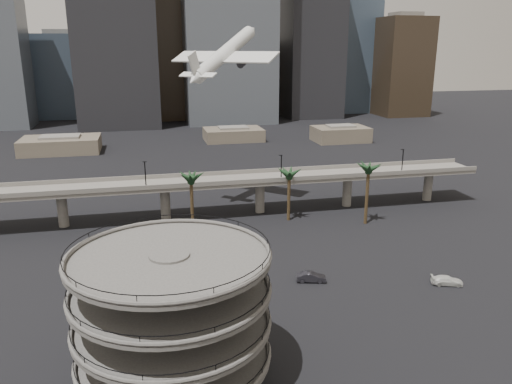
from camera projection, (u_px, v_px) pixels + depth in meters
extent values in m
plane|color=black|center=(275.00, 349.00, 64.61)|extent=(700.00, 700.00, 0.00)
cylinder|color=#514E4B|center=(173.00, 322.00, 55.86)|extent=(4.40, 4.40, 16.50)
cylinder|color=#514E4B|center=(174.00, 355.00, 57.03)|extent=(22.00, 22.00, 0.45)
torus|color=#514E4B|center=(174.00, 351.00, 56.90)|extent=(22.20, 22.20, 0.50)
torus|color=black|center=(174.00, 345.00, 56.68)|extent=(21.80, 21.80, 0.10)
cylinder|color=#514E4B|center=(173.00, 324.00, 55.92)|extent=(22.00, 22.00, 0.45)
torus|color=#514E4B|center=(173.00, 320.00, 55.79)|extent=(22.20, 22.20, 0.50)
torus|color=black|center=(172.00, 314.00, 55.56)|extent=(21.80, 21.80, 0.10)
cylinder|color=#514E4B|center=(171.00, 292.00, 54.80)|extent=(22.00, 22.00, 0.45)
torus|color=#514E4B|center=(171.00, 288.00, 54.67)|extent=(22.20, 22.20, 0.50)
torus|color=black|center=(171.00, 281.00, 54.45)|extent=(21.80, 21.80, 0.10)
cylinder|color=#514E4B|center=(169.00, 258.00, 53.69)|extent=(22.00, 22.00, 0.45)
torus|color=#514E4B|center=(169.00, 254.00, 53.55)|extent=(22.20, 22.20, 0.50)
torus|color=black|center=(169.00, 247.00, 53.33)|extent=(21.80, 21.80, 0.10)
cube|color=slate|center=(213.00, 182.00, 113.87)|extent=(130.00, 9.00, 0.90)
cube|color=slate|center=(216.00, 183.00, 109.40)|extent=(130.00, 0.30, 1.00)
cube|color=slate|center=(210.00, 174.00, 117.83)|extent=(130.00, 0.30, 1.00)
cylinder|color=slate|center=(62.00, 210.00, 107.98)|extent=(2.20, 2.20, 8.00)
cylinder|color=slate|center=(165.00, 203.00, 112.69)|extent=(2.20, 2.20, 8.00)
cylinder|color=slate|center=(260.00, 197.00, 117.39)|extent=(2.20, 2.20, 8.00)
cylinder|color=slate|center=(347.00, 191.00, 122.10)|extent=(2.20, 2.20, 8.00)
cylinder|color=slate|center=(428.00, 186.00, 126.81)|extent=(2.20, 2.20, 8.00)
cylinder|color=black|center=(145.00, 175.00, 105.94)|extent=(0.24, 0.24, 6.00)
cylinder|color=black|center=(281.00, 168.00, 112.36)|extent=(0.24, 0.24, 6.00)
cylinder|color=black|center=(402.00, 161.00, 118.77)|extent=(0.24, 0.24, 6.00)
cylinder|color=#4A371F|center=(192.00, 206.00, 102.82)|extent=(0.70, 0.70, 12.15)
ellipsoid|color=#17341A|center=(191.00, 176.00, 101.02)|extent=(4.40, 4.40, 2.00)
cylinder|color=#4A371F|center=(289.00, 197.00, 111.46)|extent=(0.70, 0.70, 10.80)
ellipsoid|color=#17341A|center=(289.00, 172.00, 109.85)|extent=(4.40, 4.40, 2.00)
cylinder|color=#4A371F|center=(367.00, 196.00, 109.02)|extent=(0.70, 0.70, 12.60)
ellipsoid|color=#17341A|center=(369.00, 166.00, 107.15)|extent=(4.40, 4.40, 2.00)
cube|color=brown|center=(61.00, 145.00, 185.28)|extent=(28.00, 18.00, 5.50)
cube|color=slate|center=(60.00, 137.00, 184.40)|extent=(14.00, 9.00, 0.80)
cube|color=brown|center=(233.00, 134.00, 209.04)|extent=(24.00, 16.00, 5.00)
cube|color=slate|center=(233.00, 128.00, 208.23)|extent=(12.00, 8.00, 0.80)
cube|color=brown|center=(340.00, 134.00, 206.87)|extent=(22.00, 15.00, 6.00)
cube|color=slate|center=(341.00, 126.00, 205.92)|extent=(11.00, 7.50, 0.80)
cube|color=#394758|center=(65.00, 76.00, 276.00)|extent=(30.00, 30.00, 44.48)
cube|color=slate|center=(61.00, 32.00, 269.46)|extent=(16.50, 16.50, 2.40)
cube|color=black|center=(114.00, 18.00, 232.27)|extent=(38.00, 30.00, 101.92)
cube|color=#30261B|center=(175.00, 39.00, 264.68)|extent=(28.00, 26.00, 83.39)
cube|color=#4E545C|center=(228.00, 10.00, 247.43)|extent=(45.00, 32.00, 111.19)
cube|color=gray|center=(260.00, 79.00, 295.62)|extent=(24.00, 24.00, 38.92)
cube|color=slate|center=(260.00, 43.00, 289.86)|extent=(13.20, 13.20, 2.40)
cube|color=black|center=(312.00, 35.00, 270.29)|extent=(30.00, 28.00, 88.02)
cube|color=#394758|center=(344.00, 56.00, 298.02)|extent=(34.00, 30.00, 64.86)
cube|color=#30261B|center=(402.00, 67.00, 281.51)|extent=(26.00, 26.00, 53.74)
cube|color=slate|center=(406.00, 15.00, 273.68)|extent=(14.30, 14.30, 2.40)
cube|color=gray|center=(194.00, 81.00, 306.95)|extent=(22.00, 22.00, 35.21)
cube|color=slate|center=(193.00, 49.00, 301.70)|extent=(12.10, 12.10, 2.40)
cylinder|color=silver|center=(225.00, 53.00, 118.37)|extent=(18.80, 20.36, 13.00)
cone|color=silver|center=(252.00, 30.00, 127.59)|extent=(5.22, 5.29, 4.23)
cone|color=silver|center=(194.00, 80.00, 109.15)|extent=(4.85, 4.94, 3.90)
cube|color=silver|center=(224.00, 57.00, 118.09)|extent=(23.80, 22.22, 2.62)
cube|color=silver|center=(198.00, 75.00, 110.12)|extent=(8.09, 7.58, 1.07)
cube|color=silver|center=(195.00, 64.00, 108.64)|extent=(3.33, 3.64, 5.70)
cylinder|color=#26272B|center=(209.00, 61.00, 121.45)|extent=(4.15, 4.32, 3.16)
cylinder|color=#26272B|center=(244.00, 61.00, 116.81)|extent=(4.15, 4.32, 3.16)
imported|color=red|center=(198.00, 295.00, 77.23)|extent=(4.67, 3.51, 1.48)
imported|color=black|center=(311.00, 277.00, 83.04)|extent=(5.23, 2.89, 1.63)
imported|color=silver|center=(447.00, 280.00, 82.02)|extent=(5.48, 3.54, 1.48)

